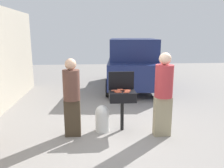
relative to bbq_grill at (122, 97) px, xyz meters
The scene contains 19 objects.
ground_plane 0.81m from the bbq_grill, 107.51° to the right, with size 24.00×24.00×0.00m, color gray.
bbq_grill is the anchor object (origin of this frame).
grill_lid_open 0.42m from the bbq_grill, 90.00° to the left, with size 0.60×0.05×0.42m, color black.
hot_dog_0 0.19m from the bbq_grill, ahead, with size 0.03×0.03×0.13m, color #C6593D.
hot_dog_1 0.20m from the bbq_grill, 158.71° to the right, with size 0.03×0.03×0.13m, color #AD4228.
hot_dog_2 0.18m from the bbq_grill, 117.95° to the left, with size 0.03×0.03×0.13m, color #B74C33.
hot_dog_3 0.22m from the bbq_grill, 125.04° to the right, with size 0.03×0.03×0.13m, color #B74C33.
hot_dog_4 0.19m from the bbq_grill, 169.07° to the left, with size 0.03×0.03×0.13m, color #B74C33.
hot_dog_5 0.20m from the bbq_grill, 36.98° to the left, with size 0.03×0.03×0.13m, color #AD4228.
hot_dog_6 0.21m from the bbq_grill, 10.88° to the left, with size 0.03×0.03×0.13m, color #AD4228.
hot_dog_7 0.22m from the bbq_grill, 139.71° to the right, with size 0.03×0.03×0.13m, color #AD4228.
hot_dog_8 0.20m from the bbq_grill, 35.21° to the right, with size 0.03×0.03×0.13m, color #C6593D.
hot_dog_9 0.21m from the bbq_grill, 103.51° to the left, with size 0.03×0.03×0.13m, color #B74C33.
hot_dog_10 0.25m from the bbq_grill, 165.10° to the left, with size 0.03×0.03×0.13m, color #C6593D.
hot_dog_11 0.23m from the bbq_grill, 65.66° to the right, with size 0.03×0.03×0.13m, color #B74C33.
propane_tank 0.66m from the bbq_grill, behind, with size 0.32×0.32×0.62m.
person_left 1.15m from the bbq_grill, 169.46° to the right, with size 0.36×0.36×1.72m.
person_right 0.94m from the bbq_grill, 22.48° to the right, with size 0.39×0.39×1.84m.
parked_minivan 4.39m from the bbq_grill, 77.31° to the left, with size 2.43×4.58×2.02m.
Camera 1 is at (-0.60, -4.84, 2.22)m, focal length 36.59 mm.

